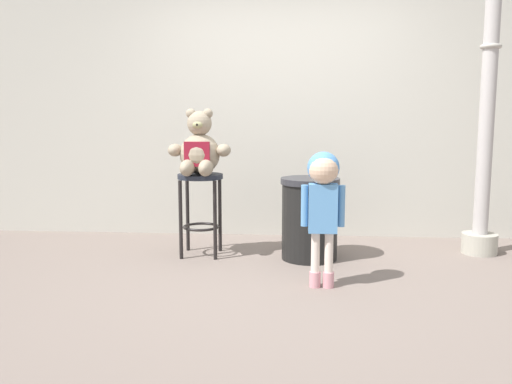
% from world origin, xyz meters
% --- Properties ---
extents(ground_plane, '(24.00, 24.00, 0.00)m').
position_xyz_m(ground_plane, '(0.00, 0.00, 0.00)').
color(ground_plane, slate).
extents(building_wall, '(6.48, 0.30, 3.78)m').
position_xyz_m(building_wall, '(0.00, 1.82, 1.89)').
color(building_wall, beige).
rests_on(building_wall, ground_plane).
extents(bar_stool_with_teddy, '(0.39, 0.39, 0.72)m').
position_xyz_m(bar_stool_with_teddy, '(-0.66, 0.82, 0.52)').
color(bar_stool_with_teddy, '#202530').
rests_on(bar_stool_with_teddy, ground_plane).
extents(teddy_bear, '(0.54, 0.49, 0.56)m').
position_xyz_m(teddy_bear, '(-0.66, 0.79, 0.92)').
color(teddy_bear, gray).
rests_on(teddy_bear, bar_stool_with_teddy).
extents(child_walking, '(0.31, 0.24, 0.97)m').
position_xyz_m(child_walking, '(0.36, -0.01, 0.70)').
color(child_walking, pink).
rests_on(child_walking, ground_plane).
extents(trash_bin, '(0.50, 0.50, 0.70)m').
position_xyz_m(trash_bin, '(0.29, 0.75, 0.35)').
color(trash_bin, black).
rests_on(trash_bin, ground_plane).
extents(lamppost, '(0.31, 0.31, 3.13)m').
position_xyz_m(lamppost, '(1.81, 1.04, 1.26)').
color(lamppost, '#AAA696').
rests_on(lamppost, ground_plane).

